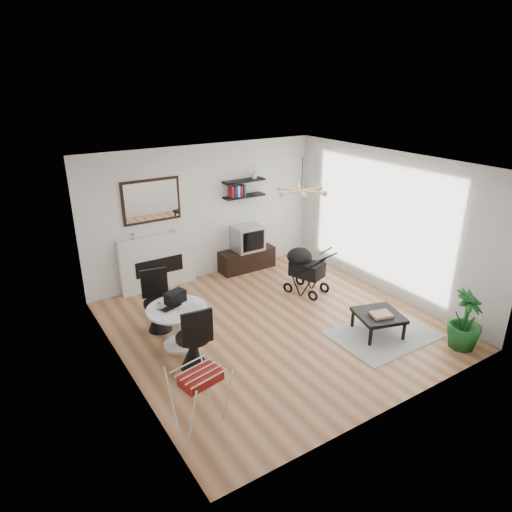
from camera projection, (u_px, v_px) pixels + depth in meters
floor at (275, 324)px, 7.70m from camera, size 5.00×5.00×0.00m
ceiling at (278, 164)px, 6.70m from camera, size 5.00×5.00×0.00m
wall_back at (205, 212)px, 9.16m from camera, size 5.00×0.00×5.00m
wall_left at (119, 287)px, 5.95m from camera, size 0.00×5.00×5.00m
wall_right at (387, 224)px, 8.45m from camera, size 0.00×5.00×5.00m
sheer_curtain at (375, 222)px, 8.55m from camera, size 0.04×3.60×2.60m
fireplace at (157, 255)px, 8.80m from camera, size 1.50×0.17×2.16m
shelf_lower at (244, 196)px, 9.38m from camera, size 0.90×0.25×0.04m
shelf_upper at (244, 181)px, 9.26m from camera, size 0.90×0.25×0.04m
pendant_lamp at (301, 191)px, 7.49m from camera, size 0.90×0.90×0.10m
tv_console at (247, 259)px, 9.82m from camera, size 1.21×0.42×0.46m
crt_tv at (247, 238)px, 9.64m from camera, size 0.61×0.53×0.53m
dining_table at (178, 321)px, 6.92m from camera, size 0.92×0.92×0.67m
laptop at (174, 309)px, 6.79m from camera, size 0.39×0.31×0.03m
black_bag at (175, 297)px, 6.97m from camera, size 0.35×0.28×0.19m
newspaper at (191, 308)px, 6.82m from camera, size 0.38×0.35×0.01m
drinking_glass at (159, 306)px, 6.78m from camera, size 0.06×0.06×0.11m
chair_far at (159, 312)px, 7.45m from camera, size 0.49×0.51×1.00m
chair_near at (194, 349)px, 6.44m from camera, size 0.49×0.51×1.02m
drying_rack at (200, 397)px, 5.31m from camera, size 0.63×0.61×0.81m
stroller at (304, 271)px, 8.73m from camera, size 0.72×0.89×0.98m
rug at (383, 334)px, 7.40m from camera, size 1.64×1.18×0.01m
coffee_table at (379, 316)px, 7.32m from camera, size 0.85×0.85×0.35m
magazines at (381, 315)px, 7.23m from camera, size 0.37×0.32×0.04m
potted_plant at (465, 320)px, 6.90m from camera, size 0.64×0.64×0.93m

